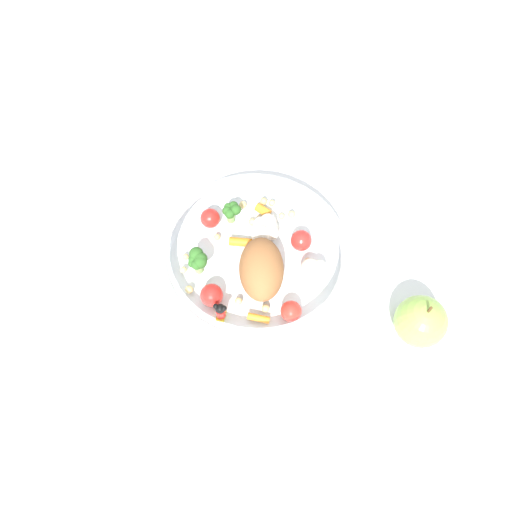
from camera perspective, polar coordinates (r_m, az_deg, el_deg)
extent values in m
plane|color=white|center=(0.75, -0.88, -0.52)|extent=(2.40, 2.40, 0.00)
cylinder|color=white|center=(0.74, 0.00, -0.82)|extent=(0.25, 0.25, 0.01)
torus|color=white|center=(0.70, 0.00, 0.69)|extent=(0.26, 0.26, 0.01)
ellipsoid|color=#935B33|center=(0.69, 0.60, -1.45)|extent=(0.11, 0.11, 0.06)
cylinder|color=#7FAD5B|center=(0.76, -2.80, 4.39)|extent=(0.01, 0.01, 0.02)
sphere|color=#2D6023|center=(0.75, -3.10, 5.41)|extent=(0.01, 0.01, 0.01)
sphere|color=#2D6023|center=(0.74, -3.21, 5.00)|extent=(0.01, 0.01, 0.01)
sphere|color=#2D6023|center=(0.74, -2.92, 4.68)|extent=(0.01, 0.01, 0.01)
sphere|color=#2D6023|center=(0.74, -2.27, 5.13)|extent=(0.02, 0.02, 0.02)
sphere|color=#2D6023|center=(0.75, -2.52, 5.51)|extent=(0.02, 0.02, 0.02)
cylinder|color=#7FAD5B|center=(0.72, -6.37, -1.16)|extent=(0.01, 0.01, 0.02)
sphere|color=#2D6023|center=(0.70, -6.79, 0.11)|extent=(0.01, 0.01, 0.01)
sphere|color=#2D6023|center=(0.70, -6.94, -0.37)|extent=(0.01, 0.01, 0.01)
sphere|color=#2D6023|center=(0.71, -7.02, -0.80)|extent=(0.01, 0.01, 0.01)
sphere|color=#2D6023|center=(0.70, -6.60, -0.96)|extent=(0.01, 0.01, 0.01)
sphere|color=#2D6023|center=(0.70, -6.18, -0.65)|extent=(0.02, 0.02, 0.02)
sphere|color=#2D6023|center=(0.70, -6.16, -0.34)|extent=(0.02, 0.02, 0.02)
sphere|color=#2D6023|center=(0.71, -6.25, -0.22)|extent=(0.02, 0.02, 0.02)
sphere|color=#2D6023|center=(0.70, -6.63, 0.23)|extent=(0.02, 0.02, 0.02)
sphere|color=silver|center=(0.72, 6.03, -1.37)|extent=(0.03, 0.03, 0.03)
sphere|color=silver|center=(0.71, 6.48, -2.00)|extent=(0.03, 0.03, 0.03)
sphere|color=silver|center=(0.71, 6.89, -2.40)|extent=(0.03, 0.03, 0.03)
sphere|color=silver|center=(0.71, 7.02, -1.23)|extent=(0.02, 0.02, 0.02)
sphere|color=silver|center=(0.75, 0.56, 3.46)|extent=(0.02, 0.02, 0.02)
sphere|color=silver|center=(0.74, 0.39, 2.99)|extent=(0.02, 0.02, 0.02)
sphere|color=silver|center=(0.73, 0.60, 2.31)|extent=(0.03, 0.03, 0.03)
sphere|color=silver|center=(0.74, 1.59, 2.67)|extent=(0.02, 0.02, 0.02)
sphere|color=silver|center=(0.75, 1.52, 3.02)|extent=(0.03, 0.03, 0.03)
sphere|color=silver|center=(0.75, 1.34, 3.77)|extent=(0.03, 0.03, 0.03)
cube|color=yellow|center=(0.70, -3.87, -6.60)|extent=(0.02, 0.02, 0.00)
cylinder|color=red|center=(0.69, -3.92, -6.28)|extent=(0.02, 0.02, 0.02)
sphere|color=black|center=(0.68, -3.99, -5.83)|extent=(0.01, 0.01, 0.01)
sphere|color=black|center=(0.67, -3.55, -5.78)|extent=(0.01, 0.01, 0.01)
sphere|color=black|center=(0.67, -4.48, -5.57)|extent=(0.01, 0.01, 0.01)
cylinder|color=orange|center=(0.77, 0.78, 5.07)|extent=(0.02, 0.02, 0.01)
cylinder|color=orange|center=(0.69, 0.28, -6.89)|extent=(0.03, 0.02, 0.01)
cylinder|color=orange|center=(0.74, -1.67, 1.55)|extent=(0.03, 0.03, 0.01)
sphere|color=red|center=(0.69, 3.90, -6.11)|extent=(0.03, 0.03, 0.03)
sphere|color=red|center=(0.76, -5.09, 4.18)|extent=(0.03, 0.03, 0.03)
sphere|color=red|center=(0.74, 5.02, 1.71)|extent=(0.03, 0.03, 0.03)
sphere|color=red|center=(0.70, -4.93, -4.33)|extent=(0.03, 0.03, 0.03)
sphere|color=#D1B775|center=(0.70, 1.06, -5.82)|extent=(0.01, 0.01, 0.01)
sphere|color=#D1B775|center=(0.70, -1.94, -5.01)|extent=(0.01, 0.01, 0.01)
sphere|color=tan|center=(0.73, 2.03, 0.05)|extent=(0.01, 0.01, 0.01)
sphere|color=#D1B775|center=(0.78, -1.47, 5.68)|extent=(0.01, 0.01, 0.01)
sphere|color=#D1B775|center=(0.77, 3.95, 4.61)|extent=(0.01, 0.01, 0.01)
sphere|color=#D1B775|center=(0.78, 1.77, 5.87)|extent=(0.01, 0.01, 0.01)
sphere|color=#D1B775|center=(0.77, 2.84, 4.40)|extent=(0.01, 0.01, 0.01)
sphere|color=#D1B775|center=(0.73, 5.77, -0.63)|extent=(0.01, 0.01, 0.01)
sphere|color=tan|center=(0.74, -7.81, -0.09)|extent=(0.01, 0.01, 0.01)
sphere|color=#D1B775|center=(0.73, -8.03, -1.53)|extent=(0.01, 0.01, 0.01)
sphere|color=tan|center=(0.75, -4.32, 2.11)|extent=(0.01, 0.01, 0.01)
sphere|color=#D1B775|center=(0.76, -0.43, 3.80)|extent=(0.01, 0.01, 0.01)
sphere|color=tan|center=(0.71, -7.41, -3.70)|extent=(0.01, 0.01, 0.01)
sphere|color=tan|center=(0.78, 0.84, 6.07)|extent=(0.01, 0.01, 0.01)
sphere|color=#8CB74C|center=(0.70, 17.75, -6.90)|extent=(0.07, 0.07, 0.07)
cylinder|color=brown|center=(0.67, 18.68, -5.63)|extent=(0.00, 0.00, 0.01)
cube|color=silver|center=(0.85, -14.89, 8.93)|extent=(0.13, 0.15, 0.01)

